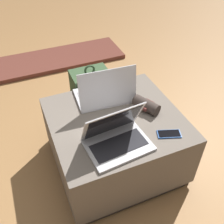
# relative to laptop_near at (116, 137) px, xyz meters

# --- Properties ---
(ground_plane) EXTENTS (14.00, 14.00, 0.00)m
(ground_plane) POSITION_rel_laptop_near_xyz_m (0.08, 0.20, -0.49)
(ground_plane) COLOR #9E7042
(ottoman) EXTENTS (0.80, 0.75, 0.44)m
(ottoman) POSITION_rel_laptop_near_xyz_m (0.08, 0.20, -0.27)
(ottoman) COLOR #3D3832
(ottoman) RESTS_ON ground_plane
(laptop_near) EXTENTS (0.36, 0.27, 0.24)m
(laptop_near) POSITION_rel_laptop_near_xyz_m (0.00, 0.00, 0.00)
(laptop_near) COLOR silver
(laptop_near) RESTS_ON ottoman
(laptop_far) EXTENTS (0.39, 0.28, 0.27)m
(laptop_far) POSITION_rel_laptop_near_xyz_m (0.09, 0.39, 0.01)
(laptop_far) COLOR silver
(laptop_far) RESTS_ON ottoman
(cell_phone) EXTENTS (0.15, 0.10, 0.01)m
(cell_phone) POSITION_rel_laptop_near_xyz_m (0.31, -0.05, -0.04)
(cell_phone) COLOR #1E4C9E
(cell_phone) RESTS_ON ottoman
(backpack) EXTENTS (0.28, 0.25, 0.55)m
(backpack) POSITION_rel_laptop_near_xyz_m (0.08, 0.69, -0.26)
(backpack) COLOR #385133
(backpack) RESTS_ON ground_plane
(wrist_brace) EXTENTS (0.14, 0.19, 0.07)m
(wrist_brace) POSITION_rel_laptop_near_xyz_m (0.29, 0.20, -0.01)
(wrist_brace) COLOR #3D332D
(wrist_brace) RESTS_ON ottoman
(fireplace_hearth) EXTENTS (1.40, 0.50, 0.04)m
(fireplace_hearth) POSITION_rel_laptop_near_xyz_m (0.08, 1.79, -0.47)
(fireplace_hearth) COLOR brown
(fireplace_hearth) RESTS_ON ground_plane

